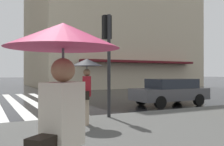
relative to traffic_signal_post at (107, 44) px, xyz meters
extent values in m
cube|color=silver|center=(7.44, 0.40, -2.76)|extent=(13.00, 0.50, 0.01)
cube|color=silver|center=(7.44, 1.40, -2.76)|extent=(13.00, 0.50, 0.01)
cube|color=silver|center=(7.44, 2.40, -2.76)|extent=(13.00, 0.50, 0.01)
cube|color=beige|center=(24.37, -11.62, 7.27)|extent=(16.87, 20.18, 20.07)
cube|color=#591419|center=(15.34, -11.62, 0.23)|extent=(1.20, 14.13, 0.24)
cylinder|color=#232326|center=(-0.12, 0.00, -0.80)|extent=(0.12, 0.12, 3.63)
cube|color=black|center=(0.06, 0.00, 0.59)|extent=(0.22, 0.30, 0.85)
sphere|color=red|center=(0.18, 0.00, 0.87)|extent=(0.17, 0.17, 0.17)
sphere|color=orange|center=(0.18, 0.00, 0.59)|extent=(0.17, 0.17, 0.17)
sphere|color=green|center=(0.18, 0.00, 0.31)|extent=(0.17, 0.17, 0.17)
cube|color=#4C4C51|center=(2.44, -4.84, -2.16)|extent=(1.75, 4.10, 0.60)
cube|color=#232833|center=(2.44, -4.99, -1.61)|extent=(1.54, 2.46, 0.50)
cylinder|color=black|center=(1.62, -3.59, -2.46)|extent=(0.20, 0.62, 0.62)
cylinder|color=black|center=(3.27, -3.59, -2.46)|extent=(0.20, 0.62, 0.62)
cylinder|color=black|center=(1.62, -6.09, -2.46)|extent=(0.20, 0.62, 0.62)
cylinder|color=black|center=(3.27, -6.09, -2.46)|extent=(0.20, 0.62, 0.62)
cube|color=beige|center=(-5.89, 3.31, -1.46)|extent=(0.44, 0.46, 0.60)
sphere|color=#936B4C|center=(-5.89, 3.31, -1.05)|extent=(0.22, 0.22, 0.22)
cone|color=#C63360|center=(-5.89, 3.31, -0.73)|extent=(1.04, 1.04, 0.23)
cylinder|color=#4C4C51|center=(-5.89, 3.31, -1.25)|extent=(0.02, 0.02, 0.81)
cube|color=maroon|center=(-1.03, 1.19, -1.46)|extent=(0.46, 0.38, 0.60)
sphere|color=#936B4C|center=(-1.03, 1.19, -1.05)|extent=(0.22, 0.22, 0.22)
cylinder|color=tan|center=(-0.94, 1.15, -2.19)|extent=(0.13, 0.13, 0.86)
cylinder|color=tan|center=(-1.11, 1.22, -2.19)|extent=(0.13, 0.13, 0.86)
cube|color=black|center=(-1.28, 1.30, -1.71)|extent=(0.32, 0.26, 0.24)
cone|color=black|center=(-1.03, 1.19, -0.74)|extent=(0.96, 0.96, 0.22)
cylinder|color=#4C4C51|center=(-1.03, 1.19, -1.25)|extent=(0.02, 0.02, 0.81)
camera|label=1|loc=(-8.16, 3.95, -1.08)|focal=40.66mm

